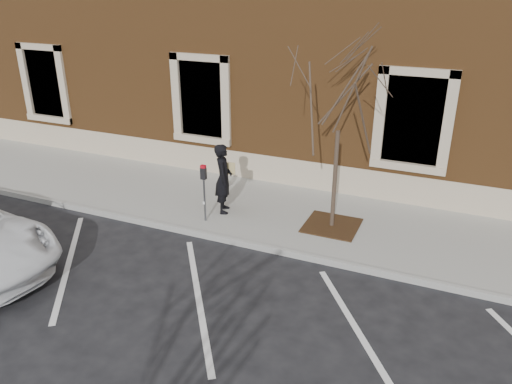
% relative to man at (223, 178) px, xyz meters
% --- Properties ---
extents(ground, '(120.00, 120.00, 0.00)m').
position_rel_man_xyz_m(ground, '(1.14, -1.18, -1.05)').
color(ground, '#28282B').
rests_on(ground, ground).
extents(sidewalk_near, '(40.00, 3.50, 0.15)m').
position_rel_man_xyz_m(sidewalk_near, '(1.14, 0.57, -0.97)').
color(sidewalk_near, '#9A9A91').
rests_on(sidewalk_near, ground).
extents(curb_near, '(40.00, 0.12, 0.15)m').
position_rel_man_xyz_m(curb_near, '(1.14, -1.23, -0.97)').
color(curb_near, '#9E9E99').
rests_on(curb_near, ground).
extents(parking_stripes, '(28.00, 4.40, 0.01)m').
position_rel_man_xyz_m(parking_stripes, '(1.14, -3.38, -1.04)').
color(parking_stripes, silver).
rests_on(parking_stripes, ground).
extents(building_civic, '(40.00, 8.62, 8.00)m').
position_rel_man_xyz_m(building_civic, '(1.14, 6.56, 2.95)').
color(building_civic, brown).
rests_on(building_civic, ground).
extents(man, '(0.65, 0.77, 1.79)m').
position_rel_man_xyz_m(man, '(0.00, 0.00, 0.00)').
color(man, black).
rests_on(man, sidewalk_near).
extents(parking_meter, '(0.13, 0.10, 1.45)m').
position_rel_man_xyz_m(parking_meter, '(-0.18, -0.68, 0.11)').
color(parking_meter, '#595B60').
rests_on(parking_meter, sidewalk_near).
extents(tree_grate, '(1.26, 1.26, 0.03)m').
position_rel_man_xyz_m(tree_grate, '(2.76, 0.27, -0.88)').
color(tree_grate, '#412D14').
rests_on(tree_grate, sidewalk_near).
extents(sapling, '(2.59, 2.59, 4.32)m').
position_rel_man_xyz_m(sapling, '(2.76, 0.27, 2.13)').
color(sapling, '#473A2B').
rests_on(sapling, sidewalk_near).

